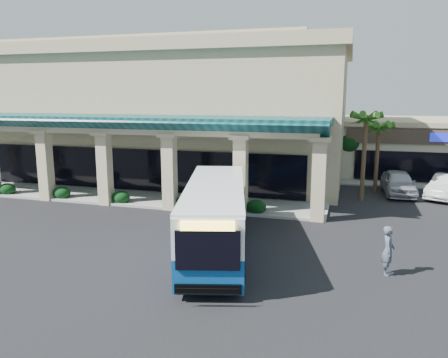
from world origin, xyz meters
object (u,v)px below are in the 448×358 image
(transit_bus, at_px, (215,218))
(car_white, at_px, (447,187))
(car_silver, at_px, (398,183))
(pedestrian, at_px, (388,251))

(transit_bus, height_order, car_white, transit_bus)
(transit_bus, bearing_deg, car_silver, 43.18)
(transit_bus, height_order, car_silver, transit_bus)
(pedestrian, distance_m, car_silver, 15.41)
(transit_bus, xyz_separation_m, car_white, (12.27, 14.29, -0.73))
(transit_bus, bearing_deg, pedestrian, -20.61)
(car_silver, xyz_separation_m, car_white, (3.12, -0.24, -0.06))
(transit_bus, distance_m, pedestrian, 7.42)
(car_white, bearing_deg, transit_bus, -106.38)
(car_silver, bearing_deg, pedestrian, -100.38)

